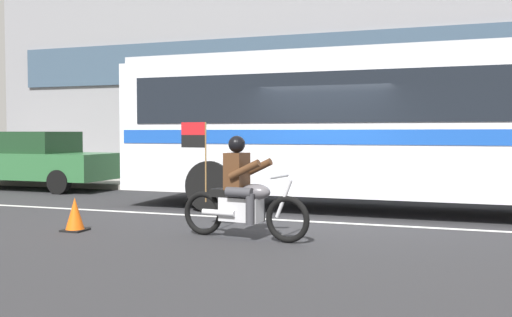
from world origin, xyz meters
TOP-DOWN VIEW (x-y plane):
  - ground_plane at (0.00, 0.00)m, footprint 60.00×60.00m
  - sidewalk_curb at (0.00, 5.10)m, footprint 28.00×3.80m
  - lane_center_stripe at (0.00, -0.60)m, footprint 26.60×0.14m
  - transit_bus at (1.09, 1.19)m, footprint 11.10×2.71m
  - motorcycle_with_rider at (-0.68, -2.57)m, footprint 2.18×0.67m
  - parked_hatchback_downstreet at (-8.90, 2.58)m, footprint 4.54×1.91m
  - fire_hydrant at (0.83, 3.85)m, footprint 0.22×0.30m
  - traffic_cone at (-3.50, -2.85)m, footprint 0.36×0.36m

SIDE VIEW (x-z plane):
  - ground_plane at x=0.00m, z-range 0.00..0.00m
  - lane_center_stripe at x=0.00m, z-range 0.00..0.01m
  - sidewalk_curb at x=0.00m, z-range 0.00..0.15m
  - traffic_cone at x=-3.50m, z-range -0.02..0.53m
  - fire_hydrant at x=0.83m, z-range 0.14..0.89m
  - motorcycle_with_rider at x=-0.68m, z-range -0.22..1.55m
  - parked_hatchback_downstreet at x=-8.90m, z-range 0.03..1.67m
  - transit_bus at x=1.09m, z-range 0.27..3.49m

